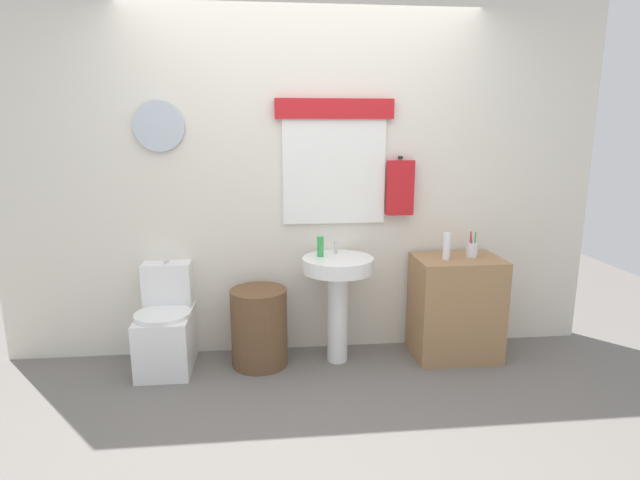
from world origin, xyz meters
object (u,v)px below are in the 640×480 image
object	(u,v)px
toilet	(167,328)
pedestal_sink	(338,284)
soap_bottle	(320,247)
lotion_bottle	(447,246)
toothbrush_cup	(472,250)
wooden_cabinet	(455,307)
laundry_hamper	(259,327)

from	to	relation	value
toilet	pedestal_sink	world-z (taller)	pedestal_sink
toilet	soap_bottle	world-z (taller)	soap_bottle
toilet	pedestal_sink	xyz separation A→B (m)	(1.22, -0.03, 0.30)
lotion_bottle	toothbrush_cup	distance (m)	0.23
wooden_cabinet	soap_bottle	size ratio (longest dim) A/B	5.28
pedestal_sink	toothbrush_cup	size ratio (longest dim) A/B	4.21
laundry_hamper	toothbrush_cup	distance (m)	1.64
laundry_hamper	toilet	bearing A→B (deg)	177.21
laundry_hamper	pedestal_sink	bearing A→B (deg)	0.00
laundry_hamper	toothbrush_cup	world-z (taller)	toothbrush_cup
toilet	toothbrush_cup	world-z (taller)	toothbrush_cup
lotion_bottle	laundry_hamper	bearing A→B (deg)	178.29
toilet	wooden_cabinet	bearing A→B (deg)	-0.87
toilet	wooden_cabinet	distance (m)	2.10
soap_bottle	toothbrush_cup	bearing A→B (deg)	-1.56
soap_bottle	wooden_cabinet	bearing A→B (deg)	-2.86
pedestal_sink	toothbrush_cup	xyz separation A→B (m)	(0.99, 0.02, 0.23)
pedestal_sink	soap_bottle	bearing A→B (deg)	157.38
laundry_hamper	wooden_cabinet	bearing A→B (deg)	0.00
soap_bottle	toilet	bearing A→B (deg)	-179.05
wooden_cabinet	pedestal_sink	bearing A→B (deg)	180.00
wooden_cabinet	toothbrush_cup	size ratio (longest dim) A/B	4.08
lotion_bottle	wooden_cabinet	bearing A→B (deg)	20.45
toothbrush_cup	pedestal_sink	bearing A→B (deg)	-178.85
wooden_cabinet	laundry_hamper	bearing A→B (deg)	180.00
laundry_hamper	pedestal_sink	world-z (taller)	pedestal_sink
lotion_bottle	toothbrush_cup	size ratio (longest dim) A/B	1.04
wooden_cabinet	toilet	bearing A→B (deg)	179.13
toilet	pedestal_sink	distance (m)	1.25
pedestal_sink	lotion_bottle	bearing A→B (deg)	-2.96
pedestal_sink	lotion_bottle	distance (m)	0.82
laundry_hamper	lotion_bottle	distance (m)	1.45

